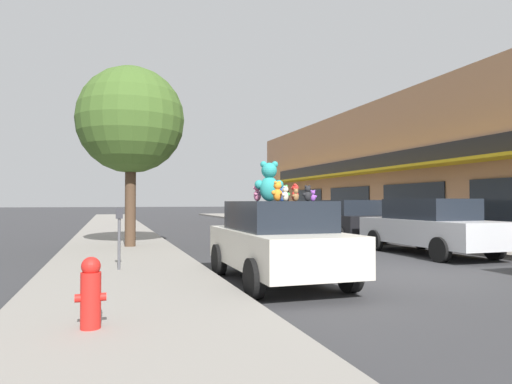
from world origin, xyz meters
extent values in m
plane|color=#333335|center=(0.00, 0.00, 0.00)|extent=(260.00, 260.00, 0.00)
cube|color=gray|center=(-5.69, 0.00, 0.07)|extent=(3.33, 90.00, 0.15)
cube|color=tan|center=(15.35, 12.67, 3.46)|extent=(15.99, 34.93, 6.92)
cube|color=gold|center=(6.74, 12.67, 3.10)|extent=(1.24, 29.34, 0.12)
cube|color=black|center=(7.31, 12.67, 3.65)|extent=(0.08, 27.94, 0.70)
cube|color=black|center=(7.32, 9.76, 1.40)|extent=(0.06, 4.42, 2.00)
cube|color=black|center=(7.32, 15.58, 1.40)|extent=(0.06, 4.42, 2.00)
cube|color=black|center=(7.32, 21.41, 1.40)|extent=(0.06, 4.42, 2.00)
cube|color=black|center=(7.32, 27.23, 1.40)|extent=(0.06, 4.42, 2.00)
cube|color=beige|center=(-2.95, 0.07, 0.66)|extent=(1.76, 4.03, 0.68)
cube|color=black|center=(-2.95, 0.07, 1.28)|extent=(1.55, 2.22, 0.56)
cylinder|color=black|center=(-3.80, 1.32, 0.33)|extent=(0.20, 0.65, 0.65)
cylinder|color=black|center=(-2.09, 1.31, 0.33)|extent=(0.20, 0.65, 0.65)
cylinder|color=black|center=(-3.81, -1.17, 0.33)|extent=(0.20, 0.65, 0.65)
cylinder|color=black|center=(-2.10, -1.18, 0.33)|extent=(0.20, 0.65, 0.65)
ellipsoid|color=teal|center=(-3.02, 0.34, 1.80)|extent=(0.44, 0.40, 0.49)
sphere|color=teal|center=(-3.02, 0.34, 2.16)|extent=(0.38, 0.38, 0.31)
sphere|color=teal|center=(-2.91, 0.31, 2.28)|extent=(0.16, 0.16, 0.13)
sphere|color=teal|center=(-3.13, 0.36, 2.28)|extent=(0.16, 0.16, 0.13)
sphere|color=#47CDC6|center=(-2.99, 0.46, 2.14)|extent=(0.14, 0.14, 0.12)
sphere|color=teal|center=(-2.83, 0.31, 1.89)|extent=(0.22, 0.22, 0.18)
sphere|color=teal|center=(-3.21, 0.41, 1.89)|extent=(0.22, 0.22, 0.18)
ellipsoid|color=black|center=(-2.72, -0.82, 1.64)|extent=(0.15, 0.14, 0.17)
sphere|color=black|center=(-2.72, -0.82, 1.77)|extent=(0.13, 0.13, 0.11)
sphere|color=black|center=(-2.68, -0.81, 1.81)|extent=(0.06, 0.06, 0.05)
sphere|color=black|center=(-2.76, -0.83, 1.81)|extent=(0.06, 0.06, 0.05)
sphere|color=#3A3A3D|center=(-2.73, -0.78, 1.76)|extent=(0.05, 0.05, 0.04)
sphere|color=black|center=(-2.66, -0.80, 1.67)|extent=(0.08, 0.08, 0.06)
sphere|color=black|center=(-2.79, -0.83, 1.67)|extent=(0.08, 0.08, 0.06)
ellipsoid|color=beige|center=(-3.02, -0.54, 1.64)|extent=(0.17, 0.17, 0.17)
sphere|color=beige|center=(-3.02, -0.54, 1.77)|extent=(0.15, 0.15, 0.11)
sphere|color=beige|center=(-3.00, -0.51, 1.81)|extent=(0.06, 0.06, 0.04)
sphere|color=beige|center=(-3.05, -0.57, 1.81)|extent=(0.06, 0.06, 0.04)
sphere|color=white|center=(-3.06, -0.51, 1.76)|extent=(0.06, 0.06, 0.04)
sphere|color=beige|center=(-2.99, -0.48, 1.67)|extent=(0.09, 0.09, 0.06)
sphere|color=beige|center=(-3.08, -0.58, 1.67)|extent=(0.09, 0.09, 0.06)
ellipsoid|color=blue|center=(-2.60, 0.74, 1.66)|extent=(0.18, 0.17, 0.20)
sphere|color=blue|center=(-2.60, 0.74, 1.80)|extent=(0.16, 0.16, 0.13)
sphere|color=blue|center=(-2.55, 0.76, 1.85)|extent=(0.07, 0.07, 0.05)
sphere|color=blue|center=(-2.64, 0.73, 1.85)|extent=(0.07, 0.07, 0.05)
sphere|color=#548DFF|center=(-2.61, 0.79, 1.80)|extent=(0.06, 0.06, 0.05)
sphere|color=blue|center=(-2.52, 0.78, 1.69)|extent=(0.09, 0.09, 0.07)
sphere|color=blue|center=(-2.68, 0.73, 1.69)|extent=(0.09, 0.09, 0.07)
ellipsoid|color=red|center=(-2.76, -0.35, 1.66)|extent=(0.19, 0.20, 0.20)
sphere|color=red|center=(-2.76, -0.35, 1.80)|extent=(0.17, 0.17, 0.13)
sphere|color=red|center=(-2.74, -0.31, 1.85)|extent=(0.07, 0.07, 0.05)
sphere|color=red|center=(-2.78, -0.39, 1.85)|extent=(0.07, 0.07, 0.05)
sphere|color=#FF4741|center=(-2.81, -0.33, 1.80)|extent=(0.07, 0.07, 0.05)
sphere|color=red|center=(-2.73, -0.28, 1.69)|extent=(0.10, 0.10, 0.07)
sphere|color=red|center=(-2.81, -0.42, 1.69)|extent=(0.10, 0.10, 0.07)
ellipsoid|color=green|center=(-2.47, 0.93, 1.67)|extent=(0.21, 0.22, 0.22)
sphere|color=green|center=(-2.47, 0.93, 1.83)|extent=(0.19, 0.19, 0.14)
sphere|color=green|center=(-2.44, 0.89, 1.88)|extent=(0.08, 0.08, 0.06)
sphere|color=green|center=(-2.50, 0.97, 1.88)|extent=(0.08, 0.08, 0.06)
sphere|color=#5ADA6D|center=(-2.42, 0.96, 1.82)|extent=(0.07, 0.07, 0.05)
sphere|color=green|center=(-2.41, 0.87, 1.70)|extent=(0.11, 0.11, 0.08)
sphere|color=green|center=(-2.51, 1.00, 1.70)|extent=(0.11, 0.11, 0.08)
ellipsoid|color=pink|center=(-3.18, 0.60, 1.67)|extent=(0.21, 0.22, 0.22)
sphere|color=pink|center=(-3.18, 0.60, 1.84)|extent=(0.19, 0.19, 0.14)
sphere|color=pink|center=(-3.16, 0.64, 1.89)|extent=(0.08, 0.08, 0.06)
sphere|color=pink|center=(-3.21, 0.55, 1.89)|extent=(0.08, 0.08, 0.06)
sphere|color=#FFA3DA|center=(-3.24, 0.63, 1.83)|extent=(0.07, 0.07, 0.05)
sphere|color=pink|center=(-3.15, 0.68, 1.71)|extent=(0.11, 0.11, 0.08)
sphere|color=pink|center=(-3.24, 0.52, 1.71)|extent=(0.11, 0.11, 0.08)
ellipsoid|color=purple|center=(-2.33, -0.19, 1.62)|extent=(0.12, 0.11, 0.13)
sphere|color=purple|center=(-2.33, -0.19, 1.72)|extent=(0.10, 0.10, 0.08)
sphere|color=purple|center=(-2.30, -0.20, 1.75)|extent=(0.04, 0.04, 0.04)
sphere|color=purple|center=(-2.36, -0.18, 1.75)|extent=(0.04, 0.04, 0.04)
sphere|color=#BA67ED|center=(-2.32, -0.16, 1.72)|extent=(0.04, 0.04, 0.03)
sphere|color=purple|center=(-2.27, -0.20, 1.65)|extent=(0.06, 0.06, 0.05)
sphere|color=purple|center=(-2.38, -0.17, 1.65)|extent=(0.06, 0.06, 0.05)
ellipsoid|color=olive|center=(-2.85, -0.59, 1.63)|extent=(0.14, 0.13, 0.14)
sphere|color=olive|center=(-2.85, -0.59, 1.73)|extent=(0.12, 0.12, 0.09)
sphere|color=olive|center=(-2.82, -0.58, 1.77)|extent=(0.05, 0.05, 0.04)
sphere|color=olive|center=(-2.88, -0.61, 1.77)|extent=(0.05, 0.05, 0.04)
sphere|color=tan|center=(-2.86, -0.56, 1.73)|extent=(0.05, 0.05, 0.03)
sphere|color=olive|center=(-2.80, -0.56, 1.65)|extent=(0.07, 0.07, 0.05)
sphere|color=olive|center=(-2.90, -0.61, 1.65)|extent=(0.07, 0.07, 0.05)
ellipsoid|color=orange|center=(-3.10, -0.33, 1.67)|extent=(0.22, 0.21, 0.23)
sphere|color=orange|center=(-3.10, -0.33, 1.84)|extent=(0.20, 0.20, 0.14)
sphere|color=orange|center=(-3.05, -0.31, 1.90)|extent=(0.08, 0.08, 0.06)
sphere|color=orange|center=(-3.14, -0.36, 1.90)|extent=(0.08, 0.08, 0.06)
sphere|color=#FFBA41|center=(-3.13, -0.28, 1.83)|extent=(0.07, 0.07, 0.05)
sphere|color=orange|center=(-3.03, -0.28, 1.71)|extent=(0.11, 0.11, 0.08)
sphere|color=orange|center=(-3.19, -0.37, 1.71)|extent=(0.11, 0.11, 0.08)
cube|color=#B7B7BC|center=(2.88, 2.98, 0.68)|extent=(1.79, 4.78, 0.71)
cube|color=black|center=(2.88, 2.98, 1.33)|extent=(1.57, 2.48, 0.60)
cylinder|color=black|center=(2.00, 4.47, 0.33)|extent=(0.20, 0.65, 0.65)
cylinder|color=black|center=(3.75, 4.47, 0.33)|extent=(0.20, 0.65, 0.65)
cylinder|color=black|center=(2.00, 1.50, 0.33)|extent=(0.20, 0.65, 0.65)
cylinder|color=black|center=(3.75, 1.50, 0.33)|extent=(0.20, 0.65, 0.65)
cube|color=black|center=(2.88, 7.91, 0.68)|extent=(1.88, 4.02, 0.71)
cube|color=black|center=(2.88, 7.91, 1.32)|extent=(1.66, 2.70, 0.58)
cylinder|color=black|center=(1.95, 9.15, 0.33)|extent=(0.20, 0.65, 0.65)
cylinder|color=black|center=(3.80, 9.15, 0.33)|extent=(0.20, 0.65, 0.65)
cylinder|color=black|center=(1.95, 6.66, 0.33)|extent=(0.20, 0.65, 0.65)
cylinder|color=black|center=(3.80, 6.66, 0.33)|extent=(0.20, 0.65, 0.65)
cylinder|color=#473323|center=(-5.38, 6.74, 1.43)|extent=(0.34, 0.34, 2.56)
sphere|color=#3D5B23|center=(-5.38, 6.74, 4.13)|extent=(3.35, 3.35, 3.35)
cylinder|color=red|center=(-6.21, -2.74, 0.46)|extent=(0.22, 0.22, 0.62)
sphere|color=red|center=(-6.21, -2.74, 0.83)|extent=(0.21, 0.21, 0.21)
cylinder|color=red|center=(-6.32, -2.74, 0.49)|extent=(0.10, 0.09, 0.09)
cylinder|color=red|center=(-6.09, -2.74, 0.49)|extent=(0.10, 0.09, 0.09)
cylinder|color=#4C4C51|center=(-5.82, 1.74, 0.67)|extent=(0.06, 0.06, 1.05)
cube|color=#2D2D33|center=(-5.82, 1.74, 1.31)|extent=(0.14, 0.10, 0.22)
camera|label=1|loc=(-6.02, -8.11, 1.55)|focal=32.00mm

